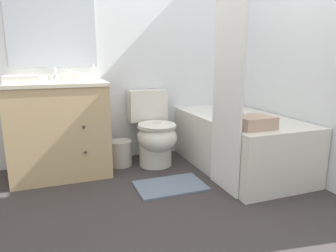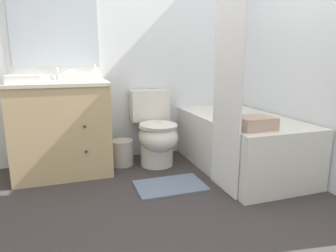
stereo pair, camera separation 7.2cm
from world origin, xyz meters
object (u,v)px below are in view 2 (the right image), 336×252
at_px(toilet, 156,133).
at_px(soap_dispenser, 95,73).
at_px(tissue_box, 71,76).
at_px(wastebasket, 122,153).
at_px(bathtub, 240,142).
at_px(bath_towel_folded, 255,123).
at_px(sink_faucet, 58,76).
at_px(vanity_cabinet, 62,127).
at_px(bath_mat, 170,186).
at_px(hand_towel_folded, 24,79).

xyz_separation_m(toilet, soap_dispenser, (-0.57, 0.06, 0.60)).
bearing_deg(soap_dispenser, tissue_box, -178.45).
distance_m(wastebasket, tissue_box, 0.89).
relative_size(bathtub, wastebasket, 5.53).
bearing_deg(bath_towel_folded, sink_faucet, 142.36).
bearing_deg(vanity_cabinet, tissue_box, -3.47).
height_order(vanity_cabinet, tissue_box, tissue_box).
bearing_deg(vanity_cabinet, wastebasket, 2.39).
relative_size(wastebasket, bath_towel_folded, 0.91).
relative_size(tissue_box, bath_mat, 0.23).
distance_m(vanity_cabinet, soap_dispenser, 0.58).
height_order(sink_faucet, bath_mat, sink_faucet).
height_order(tissue_box, soap_dispenser, soap_dispenser).
bearing_deg(tissue_box, hand_towel_folded, -156.97).
distance_m(sink_faucet, soap_dispenser, 0.38).
bearing_deg(sink_faucet, vanity_cabinet, -90.00).
bearing_deg(sink_faucet, toilet, -16.20).
bearing_deg(wastebasket, bath_towel_folded, -46.47).
height_order(bathtub, bath_mat, bathtub).
relative_size(vanity_cabinet, soap_dispenser, 5.71).
bearing_deg(toilet, soap_dispenser, 174.28).
xyz_separation_m(bathtub, wastebasket, (-1.09, 0.45, -0.13)).
relative_size(sink_faucet, soap_dispenser, 0.94).
relative_size(hand_towel_folded, bath_mat, 0.46).
bearing_deg(bath_towel_folded, vanity_cabinet, 147.66).
bearing_deg(wastebasket, sink_faucet, 162.33).
distance_m(vanity_cabinet, sink_faucet, 0.50).
distance_m(vanity_cabinet, toilet, 0.90).
distance_m(vanity_cabinet, bath_mat, 1.15).
relative_size(bathtub, tissue_box, 10.80).
relative_size(sink_faucet, hand_towel_folded, 0.53).
bearing_deg(vanity_cabinet, bathtub, -14.59).
xyz_separation_m(tissue_box, soap_dispenser, (0.21, 0.01, 0.02)).
bearing_deg(soap_dispenser, vanity_cabinet, 179.75).
xyz_separation_m(vanity_cabinet, wastebasket, (0.56, 0.02, -0.31)).
relative_size(sink_faucet, bath_towel_folded, 0.50).
xyz_separation_m(tissue_box, bath_mat, (0.73, -0.63, -0.90)).
bearing_deg(tissue_box, soap_dispenser, 1.55).
bearing_deg(hand_towel_folded, toilet, 5.32).
height_order(toilet, bathtub, toilet).
distance_m(sink_faucet, bath_towel_folded, 1.86).
bearing_deg(sink_faucet, bath_mat, -44.96).
height_order(bathtub, hand_towel_folded, hand_towel_folded).
xyz_separation_m(toilet, tissue_box, (-0.78, 0.05, 0.57)).
bearing_deg(toilet, wastebasket, 166.30).
distance_m(toilet, bath_towel_folded, 1.05).
height_order(vanity_cabinet, bath_mat, vanity_cabinet).
bearing_deg(bath_mat, bath_towel_folded, -24.54).
distance_m(sink_faucet, hand_towel_folded, 0.45).
relative_size(sink_faucet, tissue_box, 1.07).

